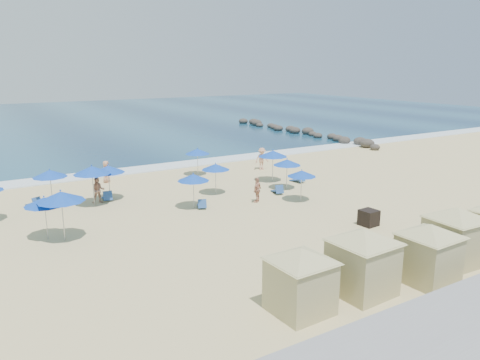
# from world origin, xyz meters

# --- Properties ---
(ground) EXTENTS (160.00, 160.00, 0.00)m
(ground) POSITION_xyz_m (0.00, 0.00, 0.00)
(ground) COLOR #D0BD84
(ground) RESTS_ON ground
(ocean) EXTENTS (160.00, 80.00, 0.06)m
(ocean) POSITION_xyz_m (0.00, 55.00, 0.03)
(ocean) COLOR #0E304F
(ocean) RESTS_ON ground
(surf_line) EXTENTS (160.00, 2.50, 0.08)m
(surf_line) POSITION_xyz_m (0.00, 15.50, 0.04)
(surf_line) COLOR white
(surf_line) RESTS_ON ground
(seawall) EXTENTS (160.00, 6.10, 1.22)m
(seawall) POSITION_xyz_m (0.00, -13.50, 0.65)
(seawall) COLOR gray
(seawall) RESTS_ON ground
(rock_jetty) EXTENTS (2.56, 26.66, 0.96)m
(rock_jetty) POSITION_xyz_m (24.01, 24.90, 0.36)
(rock_jetty) COLOR #2B2724
(rock_jetty) RESTS_ON ground
(trash_bin) EXTENTS (0.90, 0.90, 0.85)m
(trash_bin) POSITION_xyz_m (5.65, -3.96, 0.42)
(trash_bin) COLOR black
(trash_bin) RESTS_ON ground
(cabana_0) EXTENTS (4.10, 4.10, 2.57)m
(cabana_0) POSITION_xyz_m (-3.12, -9.09, 1.47)
(cabana_0) COLOR tan
(cabana_0) RESTS_ON ground
(cabana_1) EXTENTS (4.42, 4.42, 2.77)m
(cabana_1) POSITION_xyz_m (-0.30, -9.21, 1.59)
(cabana_1) COLOR tan
(cabana_1) RESTS_ON ground
(cabana_2) EXTENTS (4.16, 4.16, 2.61)m
(cabana_2) POSITION_xyz_m (2.60, -9.87, 1.49)
(cabana_2) COLOR tan
(cabana_2) RESTS_ON ground
(cabana_3) EXTENTS (4.38, 4.38, 2.75)m
(cabana_3) POSITION_xyz_m (5.07, -9.34, 1.58)
(cabana_3) COLOR tan
(cabana_3) RESTS_ON ground
(umbrella_1) EXTENTS (1.93, 1.93, 2.20)m
(umbrella_1) POSITION_xyz_m (-9.28, 2.90, 1.91)
(umbrella_1) COLOR #A5A8AD
(umbrella_1) RESTS_ON ground
(umbrella_2) EXTENTS (2.03, 2.03, 2.31)m
(umbrella_2) POSITION_xyz_m (-8.00, 8.67, 2.00)
(umbrella_2) COLOR #A5A8AD
(umbrella_2) RESTS_ON ground
(umbrella_3) EXTENTS (2.25, 2.25, 2.56)m
(umbrella_3) POSITION_xyz_m (-8.61, 2.23, 2.22)
(umbrella_3) COLOR #A5A8AD
(umbrella_3) RESTS_ON ground
(umbrella_4) EXTENTS (2.23, 2.23, 2.54)m
(umbrella_4) POSITION_xyz_m (-5.83, 7.39, 2.20)
(umbrella_4) COLOR #A5A8AD
(umbrella_4) RESTS_ON ground
(umbrella_5) EXTENTS (2.04, 2.04, 2.32)m
(umbrella_5) POSITION_xyz_m (-4.68, 8.00, 2.02)
(umbrella_5) COLOR #A5A8AD
(umbrella_5) RESTS_ON ground
(umbrella_6) EXTENTS (1.90, 1.90, 2.17)m
(umbrella_6) POSITION_xyz_m (-0.90, 3.72, 1.88)
(umbrella_6) COLOR #A5A8AD
(umbrella_6) RESTS_ON ground
(umbrella_7) EXTENTS (1.87, 1.87, 2.12)m
(umbrella_7) POSITION_xyz_m (1.74, 5.81, 1.84)
(umbrella_7) COLOR #A5A8AD
(umbrella_7) RESTS_ON ground
(umbrella_8) EXTENTS (1.80, 1.80, 2.05)m
(umbrella_8) POSITION_xyz_m (5.48, 1.54, 1.78)
(umbrella_8) COLOR #A5A8AD
(umbrella_8) RESTS_ON ground
(umbrella_9) EXTENTS (1.90, 1.90, 2.16)m
(umbrella_9) POSITION_xyz_m (3.18, 11.35, 1.87)
(umbrella_9) COLOR #A5A8AD
(umbrella_9) RESTS_ON ground
(umbrella_10) EXTENTS (2.11, 2.11, 2.40)m
(umbrella_10) POSITION_xyz_m (6.93, 6.65, 2.08)
(umbrella_10) COLOR #A5A8AD
(umbrella_10) RESTS_ON ground
(umbrella_11) EXTENTS (1.91, 1.91, 2.17)m
(umbrella_11) POSITION_xyz_m (6.48, 4.36, 1.88)
(umbrella_11) COLOR #A5A8AD
(umbrella_11) RESTS_ON ground
(beach_chair_1) EXTENTS (0.89, 1.26, 0.63)m
(beach_chair_1) POSITION_xyz_m (-8.97, 9.02, 0.22)
(beach_chair_1) COLOR #254A89
(beach_chair_1) RESTS_ON ground
(beach_chair_2) EXTENTS (0.73, 1.32, 0.69)m
(beach_chair_2) POSITION_xyz_m (-4.86, 8.05, 0.24)
(beach_chair_2) COLOR #254A89
(beach_chair_2) RESTS_ON ground
(beach_chair_3) EXTENTS (0.89, 1.23, 0.62)m
(beach_chair_3) POSITION_xyz_m (-0.49, 3.48, 0.21)
(beach_chair_3) COLOR #254A89
(beach_chair_3) RESTS_ON ground
(beach_chair_4) EXTENTS (0.82, 1.29, 0.66)m
(beach_chair_4) POSITION_xyz_m (5.29, 3.73, 0.23)
(beach_chair_4) COLOR #254A89
(beach_chair_4) RESTS_ON ground
(beach_chair_5) EXTENTS (0.63, 1.24, 0.66)m
(beach_chair_5) POSITION_xyz_m (8.40, 5.45, 0.23)
(beach_chair_5) COLOR #254A89
(beach_chair_5) RESTS_ON ground
(beachgoer_0) EXTENTS (0.92, 0.80, 1.61)m
(beachgoer_0) POSITION_xyz_m (-5.45, 7.80, 0.81)
(beachgoer_0) COLOR tan
(beachgoer_0) RESTS_ON ground
(beachgoer_1) EXTENTS (0.98, 0.82, 1.57)m
(beachgoer_1) POSITION_xyz_m (3.02, 2.79, 0.79)
(beachgoer_1) COLOR tan
(beachgoer_1) RESTS_ON ground
(beachgoer_2) EXTENTS (1.22, 0.77, 1.80)m
(beachgoer_2) POSITION_xyz_m (8.54, 10.43, 0.90)
(beachgoer_2) COLOR tan
(beachgoer_2) RESTS_ON ground
(beachgoer_3) EXTENTS (0.81, 0.93, 1.60)m
(beachgoer_3) POSITION_xyz_m (-3.52, 12.76, 0.80)
(beachgoer_3) COLOR tan
(beachgoer_3) RESTS_ON ground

